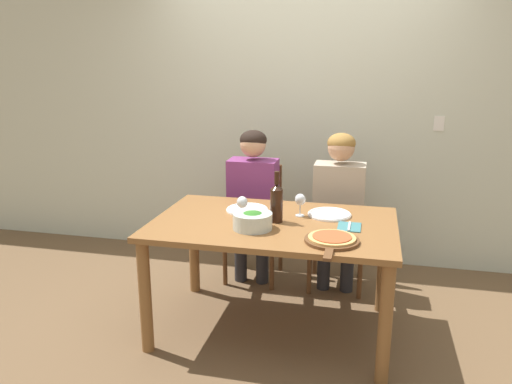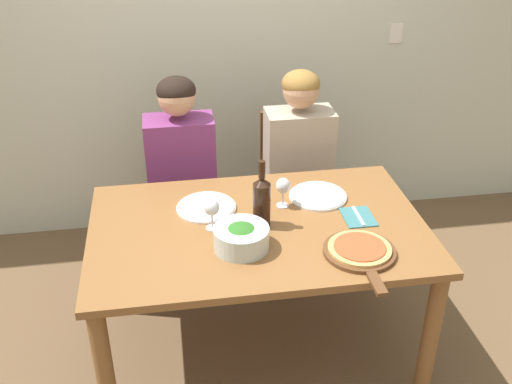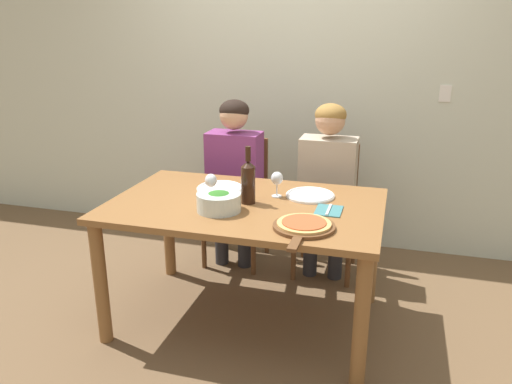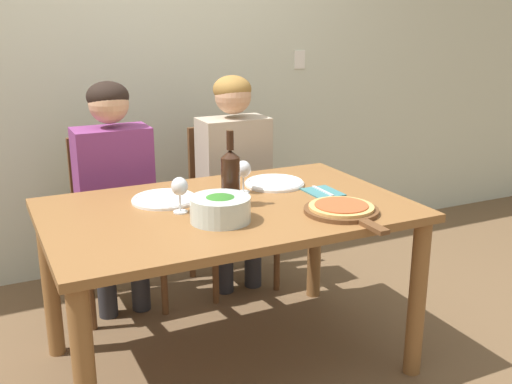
{
  "view_description": "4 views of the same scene",
  "coord_description": "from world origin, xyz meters",
  "px_view_note": "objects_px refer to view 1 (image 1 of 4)",
  "views": [
    {
      "loc": [
        0.57,
        -2.95,
        1.76
      ],
      "look_at": [
        -0.15,
        0.13,
        0.91
      ],
      "focal_mm": 35.0,
      "sensor_mm": 36.0,
      "label": 1
    },
    {
      "loc": [
        -0.37,
        -2.27,
        2.23
      ],
      "look_at": [
        0.01,
        0.1,
        0.88
      ],
      "focal_mm": 42.0,
      "sensor_mm": 36.0,
      "label": 2
    },
    {
      "loc": [
        0.79,
        -2.54,
        1.7
      ],
      "look_at": [
        0.07,
        -0.03,
        0.84
      ],
      "focal_mm": 35.0,
      "sensor_mm": 36.0,
      "label": 3
    },
    {
      "loc": [
        -0.94,
        -2.24,
        1.55
      ],
      "look_at": [
        0.14,
        0.02,
        0.8
      ],
      "focal_mm": 42.0,
      "sensor_mm": 36.0,
      "label": 4
    }
  ],
  "objects_px": {
    "chair_left": "(256,217)",
    "person_man": "(339,197)",
    "chair_right": "(339,223)",
    "wine_glass_right": "(300,201)",
    "wine_bottle": "(276,202)",
    "pizza_on_board": "(332,240)",
    "person_woman": "(253,192)",
    "fork_on_napkin": "(349,227)",
    "dinner_plate_right": "(329,214)",
    "broccoli_bowl": "(253,221)",
    "wine_glass_left": "(242,203)",
    "dinner_plate_left": "(247,209)"
  },
  "relations": [
    {
      "from": "pizza_on_board",
      "to": "fork_on_napkin",
      "type": "relative_size",
      "value": 2.5
    },
    {
      "from": "dinner_plate_right",
      "to": "fork_on_napkin",
      "type": "bearing_deg",
      "value": -56.75
    },
    {
      "from": "wine_glass_right",
      "to": "wine_bottle",
      "type": "bearing_deg",
      "value": -129.35
    },
    {
      "from": "chair_left",
      "to": "wine_bottle",
      "type": "height_order",
      "value": "wine_bottle"
    },
    {
      "from": "person_man",
      "to": "dinner_plate_left",
      "type": "bearing_deg",
      "value": -136.58
    },
    {
      "from": "person_man",
      "to": "dinner_plate_left",
      "type": "height_order",
      "value": "person_man"
    },
    {
      "from": "pizza_on_board",
      "to": "dinner_plate_left",
      "type": "bearing_deg",
      "value": 142.04
    },
    {
      "from": "person_woman",
      "to": "dinner_plate_right",
      "type": "xyz_separation_m",
      "value": [
        0.65,
        -0.53,
        0.03
      ]
    },
    {
      "from": "dinner_plate_left",
      "to": "dinner_plate_right",
      "type": "distance_m",
      "value": 0.55
    },
    {
      "from": "dinner_plate_right",
      "to": "wine_glass_right",
      "type": "xyz_separation_m",
      "value": [
        -0.19,
        -0.05,
        0.1
      ]
    },
    {
      "from": "broccoli_bowl",
      "to": "dinner_plate_left",
      "type": "distance_m",
      "value": 0.37
    },
    {
      "from": "broccoli_bowl",
      "to": "wine_glass_left",
      "type": "height_order",
      "value": "wine_glass_left"
    },
    {
      "from": "person_man",
      "to": "fork_on_napkin",
      "type": "bearing_deg",
      "value": -81.19
    },
    {
      "from": "wine_bottle",
      "to": "pizza_on_board",
      "type": "xyz_separation_m",
      "value": [
        0.37,
        -0.29,
        -0.11
      ]
    },
    {
      "from": "chair_right",
      "to": "wine_glass_right",
      "type": "bearing_deg",
      "value": -107.17
    },
    {
      "from": "chair_right",
      "to": "person_woman",
      "type": "xyz_separation_m",
      "value": [
        -0.67,
        -0.11,
        0.24
      ]
    },
    {
      "from": "person_woman",
      "to": "fork_on_napkin",
      "type": "height_order",
      "value": "person_woman"
    },
    {
      "from": "chair_left",
      "to": "person_man",
      "type": "distance_m",
      "value": 0.72
    },
    {
      "from": "pizza_on_board",
      "to": "broccoli_bowl",
      "type": "bearing_deg",
      "value": 165.41
    },
    {
      "from": "pizza_on_board",
      "to": "wine_glass_right",
      "type": "distance_m",
      "value": 0.51
    },
    {
      "from": "fork_on_napkin",
      "to": "person_man",
      "type": "bearing_deg",
      "value": 98.81
    },
    {
      "from": "wine_glass_right",
      "to": "fork_on_napkin",
      "type": "relative_size",
      "value": 0.84
    },
    {
      "from": "chair_right",
      "to": "person_man",
      "type": "height_order",
      "value": "person_man"
    },
    {
      "from": "wine_bottle",
      "to": "person_woman",
      "type": "bearing_deg",
      "value": 114.2
    },
    {
      "from": "person_woman",
      "to": "wine_bottle",
      "type": "height_order",
      "value": "person_woman"
    },
    {
      "from": "chair_left",
      "to": "pizza_on_board",
      "type": "relative_size",
      "value": 2.05
    },
    {
      "from": "chair_left",
      "to": "person_woman",
      "type": "bearing_deg",
      "value": -90.0
    },
    {
      "from": "person_man",
      "to": "wine_bottle",
      "type": "distance_m",
      "value": 0.83
    },
    {
      "from": "chair_right",
      "to": "wine_glass_right",
      "type": "distance_m",
      "value": 0.81
    },
    {
      "from": "dinner_plate_left",
      "to": "fork_on_napkin",
      "type": "distance_m",
      "value": 0.72
    },
    {
      "from": "person_woman",
      "to": "broccoli_bowl",
      "type": "xyz_separation_m",
      "value": [
        0.22,
        -0.9,
        0.07
      ]
    },
    {
      "from": "person_woman",
      "to": "wine_glass_right",
      "type": "height_order",
      "value": "person_woman"
    },
    {
      "from": "dinner_plate_left",
      "to": "dinner_plate_right",
      "type": "height_order",
      "value": "same"
    },
    {
      "from": "chair_right",
      "to": "fork_on_napkin",
      "type": "relative_size",
      "value": 5.12
    },
    {
      "from": "wine_bottle",
      "to": "wine_glass_left",
      "type": "xyz_separation_m",
      "value": [
        -0.22,
        0.01,
        -0.02
      ]
    },
    {
      "from": "wine_glass_left",
      "to": "fork_on_napkin",
      "type": "relative_size",
      "value": 0.84
    },
    {
      "from": "person_woman",
      "to": "wine_bottle",
      "type": "distance_m",
      "value": 0.82
    },
    {
      "from": "wine_bottle",
      "to": "dinner_plate_left",
      "type": "relative_size",
      "value": 1.14
    },
    {
      "from": "person_man",
      "to": "dinner_plate_left",
      "type": "relative_size",
      "value": 4.3
    },
    {
      "from": "chair_left",
      "to": "person_woman",
      "type": "relative_size",
      "value": 0.75
    },
    {
      "from": "wine_bottle",
      "to": "broccoli_bowl",
      "type": "xyz_separation_m",
      "value": [
        -0.12,
        -0.16,
        -0.08
      ]
    },
    {
      "from": "chair_left",
      "to": "dinner_plate_right",
      "type": "relative_size",
      "value": 3.23
    },
    {
      "from": "chair_left",
      "to": "wine_glass_right",
      "type": "relative_size",
      "value": 6.1
    },
    {
      "from": "chair_right",
      "to": "person_woman",
      "type": "height_order",
      "value": "person_woman"
    },
    {
      "from": "wine_glass_left",
      "to": "wine_glass_right",
      "type": "relative_size",
      "value": 1.0
    },
    {
      "from": "chair_left",
      "to": "dinner_plate_right",
      "type": "distance_m",
      "value": 0.95
    },
    {
      "from": "wine_bottle",
      "to": "wine_glass_right",
      "type": "distance_m",
      "value": 0.2
    },
    {
      "from": "chair_left",
      "to": "chair_right",
      "type": "bearing_deg",
      "value": 0.0
    },
    {
      "from": "pizza_on_board",
      "to": "chair_right",
      "type": "bearing_deg",
      "value": 91.59
    },
    {
      "from": "wine_glass_right",
      "to": "wine_glass_left",
      "type": "bearing_deg",
      "value": -157.44
    }
  ]
}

